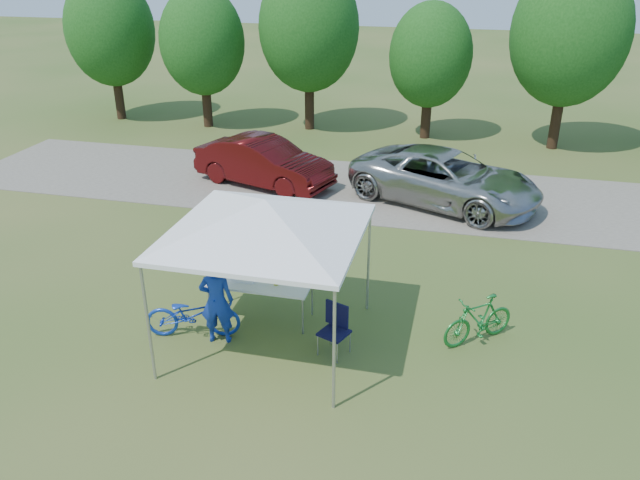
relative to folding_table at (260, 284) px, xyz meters
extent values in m
plane|color=#2D5119|center=(0.40, -0.69, -0.75)|extent=(100.00, 100.00, 0.00)
cube|color=gray|center=(0.40, 7.31, -0.74)|extent=(24.00, 5.00, 0.02)
cylinder|color=#A5A5AA|center=(-1.10, -2.19, 0.30)|extent=(0.05, 0.05, 2.10)
cylinder|color=#A5A5AA|center=(1.90, -2.19, 0.30)|extent=(0.05, 0.05, 2.10)
cylinder|color=#A5A5AA|center=(-1.10, 0.81, 0.30)|extent=(0.05, 0.05, 2.10)
cylinder|color=#A5A5AA|center=(1.90, 0.81, 0.30)|extent=(0.05, 0.05, 2.10)
cube|color=white|center=(0.40, -0.69, 1.39)|extent=(3.15, 3.15, 0.08)
pyramid|color=white|center=(0.40, -0.69, 1.98)|extent=(4.53, 4.53, 0.55)
cylinder|color=#382314|center=(-10.60, 13.31, 0.20)|extent=(0.36, 0.36, 1.89)
ellipsoid|color=#144711|center=(-10.60, 13.31, 2.76)|extent=(3.46, 3.46, 4.32)
cylinder|color=#382314|center=(-6.60, 13.01, 0.13)|extent=(0.36, 0.36, 1.75)
ellipsoid|color=#144711|center=(-6.60, 13.01, 2.50)|extent=(3.20, 3.20, 4.00)
cylinder|color=#382314|center=(-2.60, 13.61, 0.27)|extent=(0.36, 0.36, 2.03)
ellipsoid|color=#144711|center=(-2.60, 13.61, 3.02)|extent=(3.71, 3.71, 4.64)
cylinder|color=#382314|center=(1.90, 13.41, 0.06)|extent=(0.36, 0.36, 1.61)
ellipsoid|color=#144711|center=(1.90, 13.41, 2.24)|extent=(2.94, 2.94, 3.68)
cylinder|color=#382314|center=(6.40, 13.11, 0.30)|extent=(0.36, 0.36, 2.10)
ellipsoid|color=#144711|center=(6.40, 13.11, 3.15)|extent=(3.84, 3.84, 4.80)
cube|color=white|center=(0.00, 0.00, 0.02)|extent=(1.92, 0.80, 0.04)
cylinder|color=#A5A5AA|center=(-0.91, -0.34, -0.37)|extent=(0.04, 0.04, 0.75)
cylinder|color=#A5A5AA|center=(0.91, -0.34, -0.37)|extent=(0.04, 0.04, 0.75)
cylinder|color=#A5A5AA|center=(-0.91, 0.34, -0.37)|extent=(0.04, 0.04, 0.75)
cylinder|color=#A5A5AA|center=(0.91, 0.34, -0.37)|extent=(0.04, 0.04, 0.75)
cube|color=black|center=(1.59, -0.81, -0.32)|extent=(0.59, 0.59, 0.04)
cube|color=black|center=(1.59, -0.59, -0.08)|extent=(0.44, 0.21, 0.45)
cylinder|color=#A5A5AA|center=(1.39, -1.01, -0.55)|extent=(0.02, 0.02, 0.40)
cylinder|color=#A5A5AA|center=(1.79, -1.01, -0.55)|extent=(0.02, 0.02, 0.40)
cylinder|color=#A5A5AA|center=(1.39, -0.61, -0.55)|extent=(0.02, 0.02, 0.40)
cylinder|color=#A5A5AA|center=(1.79, -0.61, -0.55)|extent=(0.02, 0.02, 0.40)
cube|color=white|center=(-0.31, 0.00, 0.19)|extent=(0.44, 0.29, 0.29)
cube|color=white|center=(-0.31, 0.00, 0.36)|extent=(0.46, 0.31, 0.04)
cylinder|color=gold|center=(0.32, -0.05, 0.08)|extent=(0.09, 0.09, 0.07)
imported|color=#13319D|center=(-0.50, -0.90, 0.07)|extent=(0.67, 0.51, 1.64)
imported|color=#1337AC|center=(-1.00, -0.86, -0.30)|extent=(1.79, 0.99, 0.89)
imported|color=#19722B|center=(4.00, 0.18, -0.30)|extent=(1.41, 1.27, 0.89)
imported|color=#A4A4A0|center=(3.00, 6.82, 0.00)|extent=(5.72, 4.20, 1.44)
imported|color=#4B0C0D|center=(-2.29, 7.06, -0.03)|extent=(4.47, 2.69, 1.39)
camera|label=1|loc=(3.50, -9.62, 5.67)|focal=35.00mm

